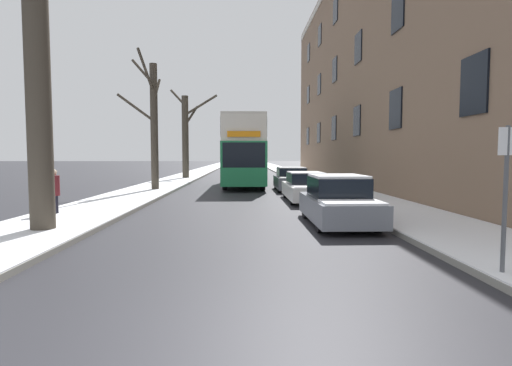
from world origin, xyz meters
TOP-DOWN VIEW (x-y plane):
  - ground_plane at (0.00, 0.00)m, footprint 320.00×320.00m
  - sidewalk_left at (-5.41, 53.00)m, footprint 3.07×130.00m
  - sidewalk_right at (5.41, 53.00)m, footprint 3.07×130.00m
  - terrace_facade_right at (11.44, 23.35)m, footprint 9.10×42.06m
  - bare_tree_left_0 at (-5.15, 6.46)m, footprint 2.21×3.23m
  - bare_tree_left_1 at (-5.05, 18.72)m, footprint 2.15×3.60m
  - bare_tree_left_2 at (-4.94, 30.80)m, footprint 4.28×1.81m
  - double_decker_bus at (0.03, 22.95)m, footprint 2.62×10.23m
  - parked_car_0 at (2.82, 7.67)m, footprint 1.76×4.00m
  - parked_car_1 at (2.82, 13.84)m, footprint 1.74×4.56m
  - parked_car_2 at (2.82, 19.22)m, footprint 1.83×4.01m
  - pedestrian_left_sidewalk at (-6.12, 9.10)m, footprint 0.35×0.35m
  - street_sign_post at (4.18, 2.22)m, footprint 0.32×0.07m

SIDE VIEW (x-z plane):
  - ground_plane at x=0.00m, z-range 0.00..0.00m
  - sidewalk_left at x=-5.41m, z-range 0.00..0.16m
  - sidewalk_right at x=5.41m, z-range 0.00..0.16m
  - parked_car_1 at x=2.82m, z-range -0.04..1.27m
  - parked_car_2 at x=2.82m, z-range -0.04..1.33m
  - parked_car_0 at x=2.82m, z-range -0.06..1.40m
  - pedestrian_left_sidewalk at x=-6.12m, z-range 0.08..1.68m
  - street_sign_post at x=4.18m, z-range 0.19..2.69m
  - double_decker_bus at x=0.03m, z-range 0.29..4.75m
  - bare_tree_left_1 at x=-5.05m, z-range 0.15..7.65m
  - bare_tree_left_2 at x=-4.94m, z-range -0.05..7.89m
  - bare_tree_left_0 at x=-5.15m, z-range -0.18..8.81m
  - terrace_facade_right at x=11.44m, z-range 0.00..16.39m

